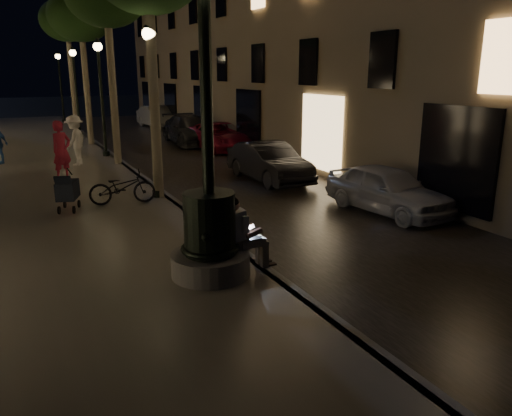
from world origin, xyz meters
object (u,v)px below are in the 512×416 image
car_fifth (157,117)px  car_rear (190,130)px  pedestrian_white (75,140)px  lamp_curb_d (60,78)px  fountain_lamppost (210,220)px  bicycle (122,187)px  lamp_curb_c (75,80)px  car_second (269,162)px  car_front (388,189)px  tree_far (67,21)px  tree_third (80,17)px  car_third (220,136)px  lamp_curb_b (101,83)px  lamp_curb_a (152,89)px  seated_man_laptop (242,231)px  pedestrian_red (62,151)px  stroller (67,190)px

car_fifth → car_rear: bearing=-99.6°
pedestrian_white → lamp_curb_d: bearing=-152.3°
fountain_lamppost → car_rear: 18.11m
bicycle → car_fifth: bearing=-8.7°
lamp_curb_c → pedestrian_white: 9.97m
lamp_curb_c → car_second: 15.56m
car_front → car_fifth: bearing=84.1°
tree_far → bicycle: size_ratio=4.28×
lamp_curb_c → tree_third: bearing=-90.0°
fountain_lamppost → car_second: fountain_lamppost is taller
lamp_curb_d → car_third: 16.61m
lamp_curb_b → lamp_curb_a: bearing=-90.0°
tree_far → lamp_curb_d: bearing=90.8°
fountain_lamppost → seated_man_laptop: 0.68m
tree_far → car_rear: (4.80, -6.78, -5.70)m
car_front → pedestrian_white: size_ratio=1.98×
pedestrian_white → bicycle: size_ratio=1.08×
lamp_curb_b → car_third: size_ratio=1.02×
lamp_curb_b → car_rear: 6.37m
seated_man_laptop → lamp_curb_a: bearing=89.2°
tree_third → car_front: (5.30, -15.67, -5.50)m
car_front → lamp_curb_c: bearing=99.7°
fountain_lamppost → pedestrian_red: size_ratio=2.67×
fountain_lamppost → tree_far: size_ratio=0.69×
lamp_curb_a → pedestrian_red: 4.74m
lamp_curb_a → car_second: lamp_curb_a is taller
car_fifth → lamp_curb_b: bearing=-120.7°
lamp_curb_d → pedestrian_red: 20.53m
tree_third → lamp_curb_a: bearing=-90.0°
car_third → lamp_curb_c: bearing=124.2°
stroller → car_fifth: size_ratio=0.25×
seated_man_laptop → bicycle: (-0.96, 5.65, -0.26)m
lamp_curb_d → stroller: size_ratio=4.40×
car_front → stroller: bearing=152.2°
lamp_curb_b → car_third: (5.50, 0.54, -2.58)m
car_front → car_second: 5.04m
lamp_curb_c → car_fifth: bearing=33.5°
seated_man_laptop → car_fifth: seated_man_laptop is taller
car_front → car_rear: bearing=86.2°
car_second → car_rear: 9.97m
car_third → pedestrian_white: bearing=-164.5°
lamp_curb_d → pedestrian_white: (-1.39, -17.65, -2.09)m
lamp_curb_b → car_second: lamp_curb_b is taller
seated_man_laptop → tree_third: size_ratio=0.19×
fountain_lamppost → tree_third: (0.70, 18.00, 4.93)m
tree_third → car_third: 8.50m
lamp_curb_b → stroller: (-2.46, -8.46, -2.49)m
fountain_lamppost → car_front: size_ratio=1.38×
tree_far → car_third: size_ratio=1.58×
car_front → bicycle: car_front is taller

